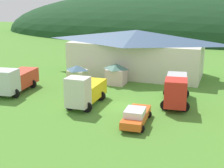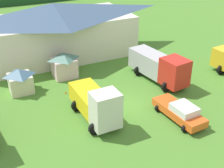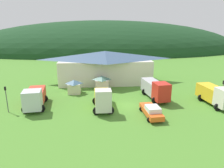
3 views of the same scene
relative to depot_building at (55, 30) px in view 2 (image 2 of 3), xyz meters
The scene contains 8 objects.
ground_plane 15.54m from the depot_building, 80.05° to the right, with size 200.00×200.00×0.00m, color #4C842D.
depot_building is the anchor object (origin of this frame).
play_shed_cream 10.20m from the depot_building, 128.11° to the right, with size 2.45×2.41×2.56m.
play_shed_pink 6.75m from the depot_building, 98.76° to the right, with size 2.71×2.50×2.90m.
flatbed_truck_yellow 16.14m from the depot_building, 94.32° to the right, with size 3.15×6.67×3.63m.
crane_truck_red 14.52m from the depot_building, 56.35° to the right, with size 3.64×7.96×3.39m.
service_pickup_orange 20.05m from the depot_building, 74.10° to the right, with size 2.56×5.49×1.66m.
traffic_cone_near_pickup 11.05m from the depot_building, 102.02° to the right, with size 0.36×0.36×0.62m, color orange.
Camera 2 is at (-12.58, -22.19, 15.63)m, focal length 49.54 mm.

